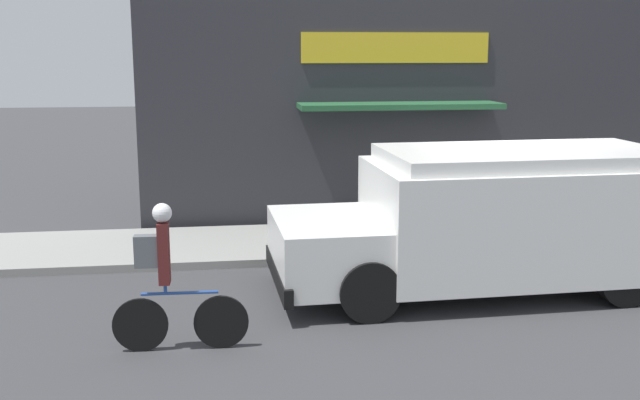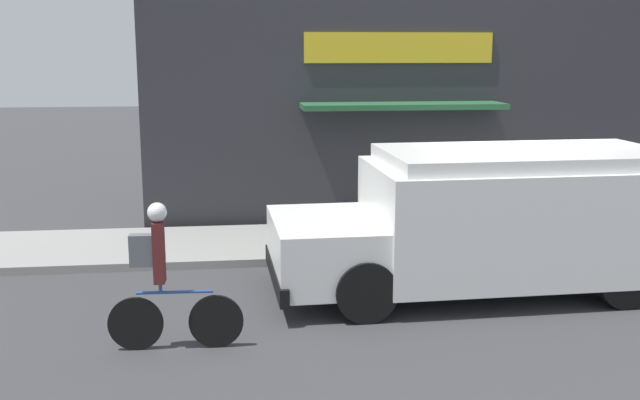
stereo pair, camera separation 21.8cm
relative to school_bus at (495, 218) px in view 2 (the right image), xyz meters
The scene contains 6 objects.
ground_plane 1.99m from the school_bus, 63.88° to the left, with size 70.00×70.00×0.00m, color #38383A.
sidewalk 2.98m from the school_bus, 74.69° to the left, with size 28.00×2.40×0.13m.
storefront 4.60m from the school_bus, 80.50° to the left, with size 12.10×1.06×5.67m.
school_bus is the anchor object (origin of this frame).
cyclist 4.75m from the school_bus, 159.88° to the right, with size 1.53×0.22×1.71m.
trash_bin 3.54m from the school_bus, 53.53° to the left, with size 0.61×0.61×0.88m.
Camera 2 is at (-4.42, -11.36, 3.37)m, focal length 42.00 mm.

